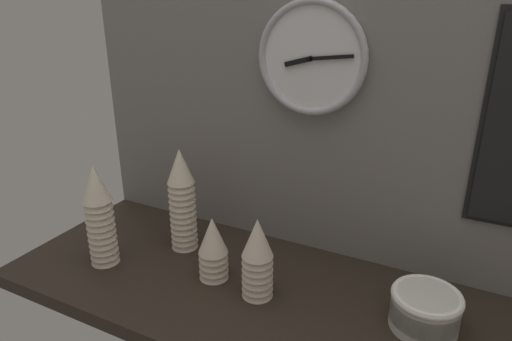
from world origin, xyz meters
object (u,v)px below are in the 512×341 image
cup_stack_left (182,200)px  bowl_stack_right (425,309)px  cup_stack_center (257,258)px  cup_stack_far_left (99,216)px  cup_stack_center_left (213,248)px  wall_clock (311,58)px

cup_stack_left → bowl_stack_right: size_ratio=1.96×
cup_stack_left → cup_stack_center: (30.22, -11.10, -4.76)cm
cup_stack_far_left → cup_stack_center: (45.64, 6.07, -3.81)cm
cup_stack_left → cup_stack_center_left: cup_stack_left is taller
bowl_stack_right → wall_clock: 66.34cm
cup_stack_center → cup_stack_center_left: (-14.00, 1.64, -1.90)cm
wall_clock → cup_stack_center_left: bearing=-122.6°
cup_stack_center_left → wall_clock: 55.67cm
cup_stack_center_left → bowl_stack_right: (53.33, 5.09, -3.97)cm
cup_stack_center → bowl_stack_right: size_ratio=1.36×
cup_stack_center_left → wall_clock: bearing=57.4°
cup_stack_center → cup_stack_center_left: cup_stack_center is taller
cup_stack_far_left → bowl_stack_right: bearing=8.6°
cup_stack_center → wall_clock: wall_clock is taller
bowl_stack_right → wall_clock: (-37.34, 19.90, 51.09)cm
cup_stack_far_left → wall_clock: size_ratio=0.98×
wall_clock → cup_stack_center: bearing=-94.3°
cup_stack_far_left → cup_stack_left: size_ratio=0.94×
cup_stack_center → cup_stack_center_left: size_ratio=1.21×
cup_stack_far_left → cup_stack_center_left: cup_stack_far_left is taller
cup_stack_left → cup_stack_center_left: 19.93cm
wall_clock → cup_stack_left: bearing=-154.3°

